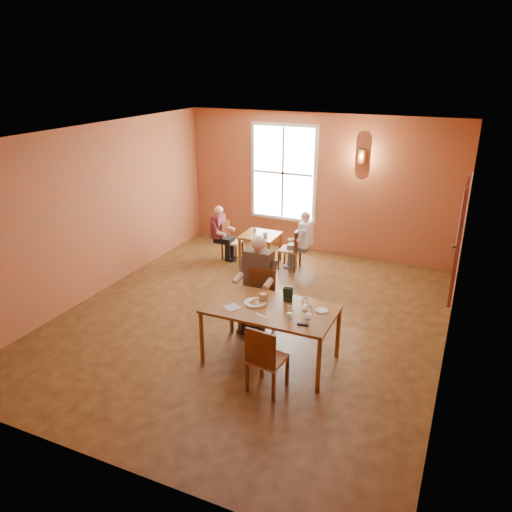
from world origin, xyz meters
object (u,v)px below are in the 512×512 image
at_px(diner_white, 291,241).
at_px(second_table, 260,249).
at_px(chair_diner_main, 257,303).
at_px(chair_diner_maroon, 232,241).
at_px(diner_maroon, 231,234).
at_px(diner_main, 256,291).
at_px(chair_empty, 268,357).
at_px(main_table, 271,334).
at_px(chair_diner_white, 290,249).

bearing_deg(diner_white, second_table, 90.00).
bearing_deg(chair_diner_main, chair_diner_maroon, -56.54).
bearing_deg(chair_diner_main, second_table, -67.57).
bearing_deg(diner_maroon, diner_main, 33.61).
distance_m(chair_empty, diner_white, 4.08).
bearing_deg(chair_diner_maroon, diner_maroon, -90.00).
relative_size(main_table, diner_white, 1.51).
xyz_separation_m(main_table, chair_diner_main, (-0.50, 0.65, 0.09)).
xyz_separation_m(diner_main, second_table, (-1.08, 2.65, -0.40)).
relative_size(main_table, diner_main, 1.23).
height_order(diner_main, chair_diner_white, diner_main).
bearing_deg(diner_maroon, chair_diner_white, 90.00).
bearing_deg(chair_diner_white, chair_diner_main, -170.64).
bearing_deg(diner_maroon, chair_empty, 32.43).
relative_size(chair_diner_white, diner_maroon, 0.76).
height_order(diner_main, chair_empty, diner_main).
bearing_deg(chair_diner_maroon, diner_main, 33.16).
relative_size(second_table, diner_maroon, 0.65).
bearing_deg(main_table, second_table, 115.81).
distance_m(diner_white, chair_diner_maroon, 1.34).
height_order(chair_diner_main, chair_diner_maroon, chair_diner_main).
distance_m(diner_main, chair_empty, 1.48).
bearing_deg(chair_empty, chair_diner_maroon, 128.30).
relative_size(chair_empty, second_table, 1.30).
height_order(diner_white, diner_maroon, diner_white).
xyz_separation_m(chair_diner_main, chair_diner_white, (-0.43, 2.62, -0.08)).
distance_m(main_table, chair_empty, 0.69).
bearing_deg(diner_main, diner_white, -81.38).
bearing_deg(diner_main, second_table, -67.80).
bearing_deg(diner_white, chair_diner_main, -171.28).
xyz_separation_m(chair_empty, second_table, (-1.81, 3.92, -0.15)).
relative_size(diner_main, chair_empty, 1.52).
bearing_deg(second_table, chair_diner_maroon, 180.00).
height_order(chair_diner_main, chair_diner_white, chair_diner_main).
xyz_separation_m(main_table, diner_maroon, (-2.26, 3.27, 0.15)).
height_order(main_table, diner_main, diner_main).
bearing_deg(chair_diner_main, chair_empty, 119.27).
distance_m(diner_main, diner_white, 2.68).
distance_m(diner_main, second_table, 2.89).
relative_size(chair_diner_maroon, diner_maroon, 0.72).
distance_m(chair_diner_main, chair_diner_maroon, 3.14).
distance_m(chair_empty, chair_diner_maroon, 4.63).
bearing_deg(diner_main, chair_diner_white, -80.74).
relative_size(chair_diner_main, diner_white, 0.85).
relative_size(diner_main, chair_diner_white, 1.68).
height_order(chair_empty, second_table, chair_empty).
distance_m(main_table, second_table, 3.63).
xyz_separation_m(chair_diner_white, chair_diner_maroon, (-1.30, 0.00, -0.02)).
bearing_deg(chair_empty, main_table, 115.53).
bearing_deg(main_table, chair_diner_main, 127.57).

